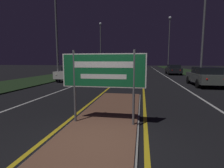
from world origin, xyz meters
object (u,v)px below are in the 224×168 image
Objects in this scene: highway_sign at (103,73)px; streetlight_left_far at (101,42)px; streetlight_right_far at (169,36)px; streetlight_right_near at (204,19)px; streetlight_left_near at (56,10)px; car_approaching_0 at (73,73)px; car_receding_0 at (205,76)px; car_receding_1 at (173,69)px.

streetlight_left_far is at bearing 103.54° from highway_sign.
streetlight_right_near is at bearing -90.22° from streetlight_right_far.
streetlight_left_near reaches higher than highway_sign.
car_approaching_0 is at bearing -120.65° from streetlight_right_far.
car_receding_0 is at bearing -91.03° from streetlight_right_far.
streetlight_right_near is at bearing 61.99° from highway_sign.
car_receding_0 is (12.42, -16.88, -4.70)m from streetlight_left_far.
highway_sign is at bearing -121.53° from car_receding_0.
streetlight_left_near is 16.68m from streetlight_left_far.
streetlight_right_near is 20.81m from streetlight_right_far.
streetlight_right_far is (12.83, 5.99, 1.58)m from streetlight_left_far.
streetlight_right_far is at bearing 89.78° from streetlight_right_near.
car_receding_1 reaches higher than car_approaching_0.
streetlight_right_far reaches higher than streetlight_left_near.
highway_sign is 14.04m from streetlight_right_near.
streetlight_right_near is at bearing -0.14° from car_approaching_0.
car_receding_0 is 0.93× the size of car_approaching_0.
highway_sign is 33.71m from streetlight_right_far.
streetlight_right_near is at bearing -86.66° from car_receding_1.
streetlight_right_far is (6.41, 32.64, 5.46)m from highway_sign.
streetlight_left_near is 2.14× the size of car_receding_1.
streetlight_left_far reaches higher than highway_sign.
streetlight_right_far reaches higher than streetlight_right_near.
streetlight_right_far is 24.90m from car_approaching_0.
streetlight_left_near is at bearing -119.62° from streetlight_right_far.
streetlight_left_far is (0.05, 16.66, -0.91)m from streetlight_left_near.
streetlight_right_far reaches higher than car_receding_0.
highway_sign is at bearing -63.77° from car_approaching_0.
streetlight_right_near is (12.79, 1.90, -0.84)m from streetlight_left_near.
car_receding_1 is (12.14, -4.41, -4.72)m from streetlight_left_far.
highway_sign is 0.24× the size of streetlight_left_near.
car_receding_1 is at bearing 75.58° from highway_sign.
streetlight_left_near is 5.97m from car_approaching_0.
car_approaching_0 is (-12.20, 0.03, -4.78)m from streetlight_right_near.
streetlight_right_far is (0.08, 20.75, 1.51)m from streetlight_right_near.
highway_sign is 27.69m from streetlight_left_far.
streetlight_right_far is 2.30× the size of car_receding_1.
streetlight_right_near is (6.33, 11.89, 3.95)m from highway_sign.
streetlight_right_near reaches higher than car_receding_0.
streetlight_left_near is 1.14× the size of streetlight_left_far.
car_approaching_0 is at bearing 72.87° from streetlight_left_near.
streetlight_left_near is 18.17m from car_receding_1.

